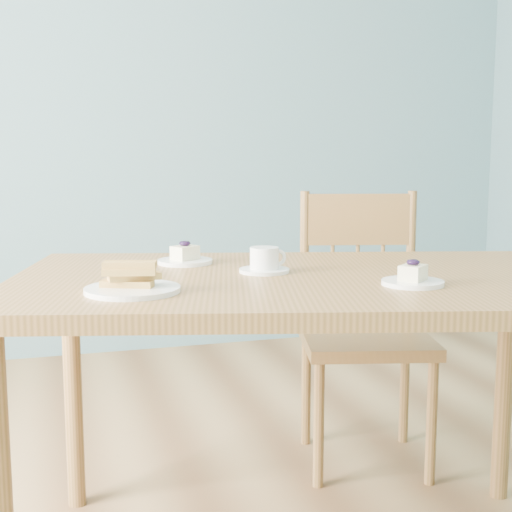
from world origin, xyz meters
TOP-DOWN VIEW (x-y plane):
  - room at (0.00, 0.00)m, footprint 5.01×5.01m
  - dining_table at (0.38, 0.21)m, footprint 1.67×1.21m
  - dining_chair at (0.83, 0.81)m, footprint 0.54×0.52m
  - cheesecake_plate_near at (0.58, 0.01)m, footprint 0.15×0.15m
  - cheesecake_plate_far at (0.12, 0.50)m, footprint 0.16×0.16m
  - coffee_cup at (0.30, 0.29)m, footprint 0.13×0.13m
  - biscotti_plate at (-0.07, 0.12)m, footprint 0.22×0.22m

SIDE VIEW (x-z plane):
  - dining_chair at x=0.83m, z-range 0.01..0.99m
  - dining_table at x=0.38m, z-range 0.32..1.13m
  - cheesecake_plate_near at x=0.58m, z-range 0.79..0.85m
  - cheesecake_plate_far at x=0.12m, z-range 0.79..0.86m
  - biscotti_plate at x=-0.07m, z-range 0.79..0.86m
  - coffee_cup at x=0.30m, z-range 0.80..0.87m
  - room at x=0.00m, z-range -0.01..2.71m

